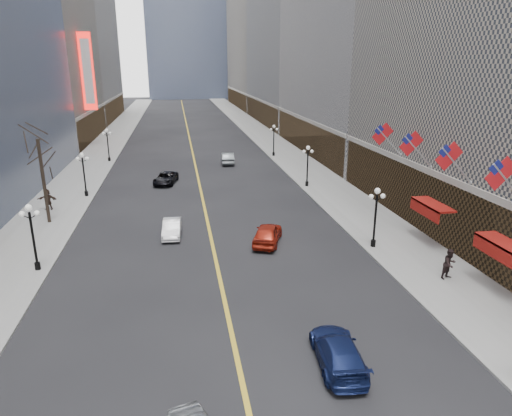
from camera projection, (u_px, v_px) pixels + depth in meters
name	position (u px, v px, depth m)	size (l,w,h in m)	color
sidewalk_east	(282.00, 151.00, 72.07)	(6.00, 230.00, 0.15)	gray
sidewalk_west	(98.00, 157.00, 67.52)	(6.00, 230.00, 0.15)	gray
lane_line	(191.00, 143.00, 79.21)	(0.25, 200.00, 0.02)	gold
bldg_east_c	(317.00, 12.00, 101.21)	(26.60, 40.60, 48.80)	#99999C
bldg_east_d	(277.00, 2.00, 139.50)	(26.60, 46.60, 62.80)	#A69B89
streetlamp_east_1	(376.00, 211.00, 33.28)	(1.26, 0.44, 4.52)	black
streetlamp_east_2	(308.00, 162.00, 50.19)	(1.26, 0.44, 4.52)	black
streetlamp_east_3	(274.00, 137.00, 67.11)	(1.26, 0.44, 4.52)	black
streetlamp_west_1	(32.00, 231.00, 29.45)	(1.26, 0.44, 4.52)	black
streetlamp_west_2	(84.00, 170.00, 46.36)	(1.26, 0.44, 4.52)	black
streetlamp_west_3	(108.00, 142.00, 63.27)	(1.26, 0.44, 4.52)	black
flag_2	(503.00, 176.00, 25.02)	(2.87, 0.12, 2.87)	#B2B2B7
flag_3	(451.00, 159.00, 29.71)	(2.87, 0.12, 2.87)	#B2B2B7
flag_4	(413.00, 146.00, 34.41)	(2.87, 0.12, 2.87)	#B2B2B7
flag_5	(384.00, 136.00, 39.11)	(2.87, 0.12, 2.87)	#B2B2B7
awning_b	(504.00, 246.00, 26.41)	(1.40, 4.00, 0.93)	maroon
awning_c	(430.00, 206.00, 33.93)	(1.40, 4.00, 0.93)	maroon
theatre_marquee	(87.00, 72.00, 73.02)	(2.00, 0.55, 12.00)	red
tree_west_far	(39.00, 152.00, 37.56)	(3.60, 3.60, 7.92)	#2D231C
car_nb_mid	(172.00, 228.00, 36.43)	(1.38, 3.97, 1.31)	silver
car_nb_far	(166.00, 178.00, 52.35)	(2.18, 4.73, 1.32)	black
car_sb_near	(338.00, 351.00, 20.73)	(1.94, 4.77, 1.39)	navy
car_sb_mid	(267.00, 234.00, 34.88)	(1.86, 4.62, 1.57)	#9B2011
car_sb_far	(228.00, 158.00, 62.89)	(1.64, 4.70, 1.55)	#515659
ped_east_walk	(450.00, 264.00, 28.74)	(0.96, 0.53, 1.97)	black
ped_west_far	(48.00, 199.00, 42.49)	(1.81, 0.52, 1.96)	black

